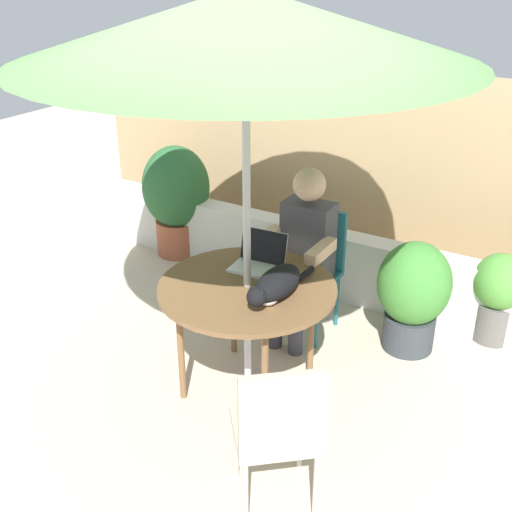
# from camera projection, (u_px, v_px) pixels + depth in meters

# --- Properties ---
(ground_plane) EXTENTS (14.00, 14.00, 0.00)m
(ground_plane) POSITION_uv_depth(u_px,v_px,m) (248.00, 387.00, 4.06)
(ground_plane) COLOR beige
(fence_back) EXTENTS (5.69, 0.08, 1.67)m
(fence_back) POSITION_uv_depth(u_px,v_px,m) (378.00, 171.00, 5.29)
(fence_back) COLOR tan
(fence_back) RESTS_ON ground
(planter_wall_low) EXTENTS (5.12, 0.20, 0.54)m
(planter_wall_low) POSITION_uv_depth(u_px,v_px,m) (340.00, 265.00, 5.00)
(planter_wall_low) COLOR beige
(planter_wall_low) RESTS_ON ground
(patio_table) EXTENTS (1.06, 1.06, 0.73)m
(patio_table) POSITION_uv_depth(u_px,v_px,m) (247.00, 294.00, 3.76)
(patio_table) COLOR brown
(patio_table) RESTS_ON ground
(patio_umbrella) EXTENTS (2.37, 2.37, 2.36)m
(patio_umbrella) POSITION_uv_depth(u_px,v_px,m) (245.00, 25.00, 3.10)
(patio_umbrella) COLOR #B7B7BC
(patio_umbrella) RESTS_ON ground
(chair_occupied) EXTENTS (0.40, 0.40, 0.89)m
(chair_occupied) POSITION_uv_depth(u_px,v_px,m) (312.00, 261.00, 4.50)
(chair_occupied) COLOR #1E606B
(chair_occupied) RESTS_ON ground
(chair_empty) EXTENTS (0.56, 0.56, 0.89)m
(chair_empty) POSITION_uv_depth(u_px,v_px,m) (279.00, 427.00, 2.95)
(chair_empty) COLOR #B2A899
(chair_empty) RESTS_ON ground
(person_seated) EXTENTS (0.48, 0.48, 1.23)m
(person_seated) POSITION_uv_depth(u_px,v_px,m) (303.00, 247.00, 4.31)
(person_seated) COLOR #3F3F47
(person_seated) RESTS_ON ground
(laptop) EXTENTS (0.32, 0.27, 0.21)m
(laptop) POSITION_uv_depth(u_px,v_px,m) (260.00, 257.00, 3.93)
(laptop) COLOR silver
(laptop) RESTS_ON patio_table
(cat) EXTENTS (0.19, 0.65, 0.17)m
(cat) POSITION_uv_depth(u_px,v_px,m) (276.00, 285.00, 3.57)
(cat) COLOR black
(cat) RESTS_ON patio_table
(potted_plant_near_fence) EXTENTS (0.49, 0.49, 0.79)m
(potted_plant_near_fence) POSITION_uv_depth(u_px,v_px,m) (413.00, 292.00, 4.27)
(potted_plant_near_fence) COLOR #33383D
(potted_plant_near_fence) RESTS_ON ground
(potted_plant_by_chair) EXTENTS (0.38, 0.38, 0.66)m
(potted_plant_by_chair) POSITION_uv_depth(u_px,v_px,m) (499.00, 293.00, 4.40)
(potted_plant_by_chair) COLOR #595654
(potted_plant_by_chair) RESTS_ON ground
(potted_plant_corner) EXTENTS (0.59, 0.59, 0.99)m
(potted_plant_corner) POSITION_uv_depth(u_px,v_px,m) (176.00, 195.00, 5.59)
(potted_plant_corner) COLOR #9E5138
(potted_plant_corner) RESTS_ON ground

